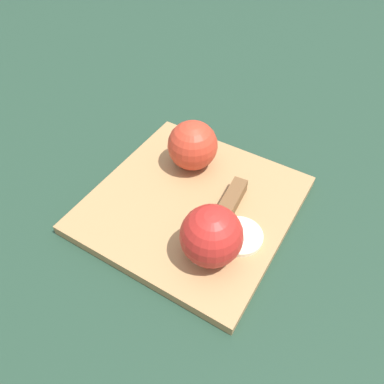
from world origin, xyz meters
name	(u,v)px	position (x,y,z in m)	size (l,w,h in m)	color
ground_plane	(192,208)	(0.00, 0.00, 0.00)	(4.00, 4.00, 0.00)	#1E3828
cutting_board	(192,204)	(0.00, 0.00, 0.01)	(0.33, 0.33, 0.02)	#A37A4C
apple_half_left	(193,145)	(-0.08, -0.03, 0.06)	(0.08, 0.08, 0.08)	red
apple_half_right	(211,236)	(0.08, 0.06, 0.06)	(0.08, 0.08, 0.08)	red
knife	(230,203)	(-0.01, 0.06, 0.03)	(0.16, 0.02, 0.02)	silver
apple_slice	(239,236)	(0.04, 0.09, 0.02)	(0.07, 0.07, 0.01)	beige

